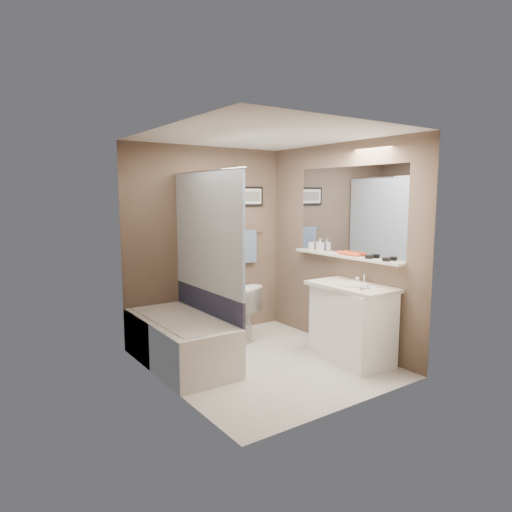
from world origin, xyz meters
TOP-DOWN VIEW (x-y plane):
  - ground at (0.00, 0.00)m, footprint 2.50×2.50m
  - ceiling at (0.00, 0.00)m, footprint 2.20×2.50m
  - wall_back at (0.00, 1.23)m, footprint 2.20×0.04m
  - wall_front at (0.00, -1.23)m, footprint 2.20×0.04m
  - wall_left at (-1.08, 0.00)m, footprint 0.04×2.50m
  - wall_right at (1.08, 0.00)m, footprint 0.04×2.50m
  - tile_surround at (-1.09, 0.50)m, footprint 0.02×1.55m
  - curtain_rod at (-0.40, 0.50)m, footprint 0.02×1.55m
  - curtain_upper at (-0.40, 0.50)m, footprint 0.03×1.45m
  - curtain_lower at (-0.40, 0.50)m, footprint 0.03×1.45m
  - mirror at (1.09, -0.15)m, footprint 0.02×1.60m
  - shelf at (1.04, -0.15)m, footprint 0.12×1.60m
  - towel_bar at (0.55, 1.22)m, footprint 0.60×0.02m
  - towel at (0.55, 1.20)m, footprint 0.34×0.05m
  - art_frame at (0.55, 1.23)m, footprint 0.62×0.02m
  - art_mat at (0.55, 1.22)m, footprint 0.56×0.00m
  - art_image at (0.55, 1.22)m, footprint 0.50×0.00m
  - door at (0.55, -1.24)m, footprint 0.80×0.02m
  - door_handle at (0.22, -1.19)m, footprint 0.10×0.02m
  - bathtub at (-0.75, 0.49)m, footprint 0.73×1.51m
  - tub_rim at (-0.75, 0.49)m, footprint 0.56×1.36m
  - toilet at (0.13, 0.88)m, footprint 0.62×0.79m
  - vanity at (0.85, -0.46)m, footprint 0.60×0.95m
  - countertop at (0.84, -0.46)m, footprint 0.54×0.96m
  - sink_basin at (0.83, -0.46)m, footprint 0.34×0.34m
  - faucet_spout at (1.03, -0.46)m, footprint 0.02×0.02m
  - faucet_knob at (1.03, -0.36)m, footprint 0.05×0.05m
  - candle_bowl_near at (1.04, -0.74)m, footprint 0.09×0.09m
  - candle_bowl_far at (1.04, -0.51)m, footprint 0.09×0.09m
  - hair_brush_front at (1.04, -0.26)m, footprint 0.05×0.22m
  - hair_brush_back at (1.04, -0.16)m, footprint 0.04×0.22m
  - pink_comb at (1.04, -0.02)m, footprint 0.05×0.16m
  - glass_jar at (1.04, 0.42)m, footprint 0.08×0.08m
  - soap_bottle at (1.04, 0.26)m, footprint 0.08×0.08m

SIDE VIEW (x-z plane):
  - ground at x=0.00m, z-range 0.00..0.00m
  - bathtub at x=-0.75m, z-range 0.00..0.50m
  - toilet at x=0.13m, z-range 0.00..0.71m
  - vanity at x=0.85m, z-range 0.00..0.80m
  - tub_rim at x=-0.75m, z-range 0.49..0.51m
  - curtain_lower at x=-0.40m, z-range 0.40..0.76m
  - countertop at x=0.84m, z-range 0.80..0.84m
  - sink_basin at x=0.83m, z-range 0.84..0.86m
  - faucet_knob at x=1.03m, z-range 0.84..0.90m
  - faucet_spout at x=1.03m, z-range 0.84..0.94m
  - tile_surround at x=-1.09m, z-range 0.00..2.00m
  - door at x=0.55m, z-range 0.00..2.00m
  - door_handle at x=0.22m, z-range 0.99..1.01m
  - shelf at x=1.04m, z-range 1.09..1.11m
  - pink_comb at x=1.04m, z-range 1.11..1.12m
  - towel at x=0.55m, z-range 0.90..1.34m
  - candle_bowl_near at x=1.04m, z-range 1.11..1.16m
  - candle_bowl_far at x=1.04m, z-range 1.11..1.16m
  - hair_brush_front at x=1.04m, z-range 1.12..1.16m
  - hair_brush_back at x=1.04m, z-range 1.12..1.16m
  - glass_jar at x=1.04m, z-range 1.11..1.22m
  - soap_bottle at x=1.04m, z-range 1.11..1.27m
  - wall_back at x=0.00m, z-range 0.00..2.40m
  - wall_front at x=0.00m, z-range 0.00..2.40m
  - wall_left at x=-1.08m, z-range 0.00..2.40m
  - wall_right at x=1.08m, z-range 0.00..2.40m
  - towel_bar at x=0.55m, z-range 1.29..1.31m
  - curtain_upper at x=-0.40m, z-range 0.76..2.04m
  - mirror at x=1.09m, z-range 1.12..2.12m
  - art_frame at x=0.55m, z-range 1.65..1.91m
  - art_mat at x=0.55m, z-range 1.68..1.88m
  - art_image at x=0.55m, z-range 1.72..1.84m
  - curtain_rod at x=-0.40m, z-range 2.04..2.06m
  - ceiling at x=0.00m, z-range 2.36..2.40m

